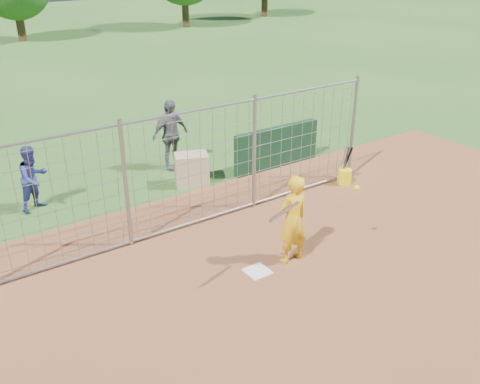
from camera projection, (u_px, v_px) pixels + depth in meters
ground at (251, 267)px, 9.93m from camera, size 100.00×100.00×0.00m
infield_dirt at (372, 361)px, 7.69m from camera, size 18.00×18.00×0.00m
home_plate at (257, 271)px, 9.78m from camera, size 0.43×0.43×0.02m
dugout_wall at (277, 147)px, 14.12m from camera, size 2.60×0.20×1.10m
batter at (293, 219)px, 9.77m from camera, size 0.64×0.43×1.75m
bystander_a at (33, 178)px, 11.78m from camera, size 0.90×0.82×1.50m
bystander_b at (170, 135)px, 13.87m from camera, size 1.15×0.62×1.86m
equipment_bin at (192, 169)px, 13.13m from camera, size 0.95×0.80×0.80m
equipment_in_play at (303, 205)px, 9.25m from camera, size 2.02×0.37×0.18m
bucket_with_bats at (345, 175)px, 13.24m from camera, size 0.34×0.37×0.97m
backstop_fence at (195, 170)px, 10.89m from camera, size 9.08×0.08×2.60m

